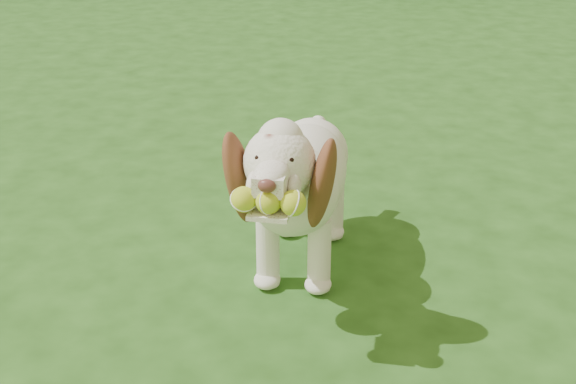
# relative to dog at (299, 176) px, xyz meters

# --- Properties ---
(ground) EXTENTS (80.00, 80.00, 0.00)m
(ground) POSITION_rel_dog_xyz_m (-0.41, 0.02, -0.46)
(ground) COLOR #1F4413
(ground) RESTS_ON ground
(dog) EXTENTS (0.47, 1.33, 0.87)m
(dog) POSITION_rel_dog_xyz_m (0.00, 0.00, 0.00)
(dog) COLOR white
(dog) RESTS_ON ground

